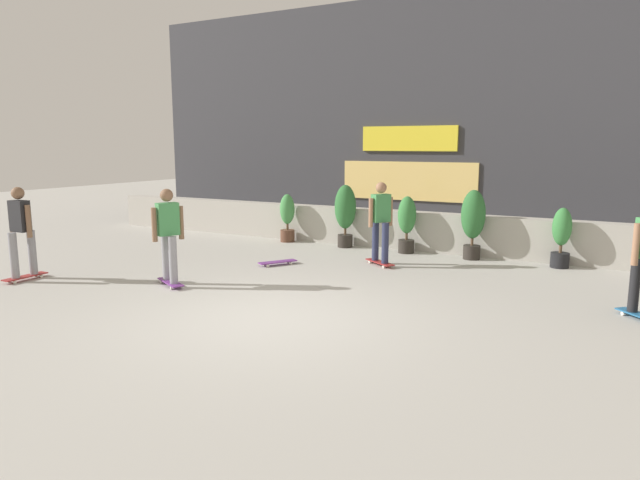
% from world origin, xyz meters
% --- Properties ---
extents(ground_plane, '(48.00, 48.00, 0.00)m').
position_xyz_m(ground_plane, '(0.00, 0.00, 0.00)').
color(ground_plane, '#B2AFA8').
extents(planter_wall, '(18.00, 0.40, 0.90)m').
position_xyz_m(planter_wall, '(0.00, 6.00, 0.45)').
color(planter_wall, '#B2ADA3').
rests_on(planter_wall, ground).
extents(building_backdrop, '(20.00, 2.08, 6.50)m').
position_xyz_m(building_backdrop, '(-0.00, 10.00, 3.25)').
color(building_backdrop, '#38383D').
rests_on(building_backdrop, ground).
extents(potted_plant_0, '(0.37, 0.37, 1.21)m').
position_xyz_m(potted_plant_0, '(-3.13, 5.55, 0.64)').
color(potted_plant_0, brown).
rests_on(potted_plant_0, ground).
extents(potted_plant_1, '(0.51, 0.51, 1.49)m').
position_xyz_m(potted_plant_1, '(-1.51, 5.55, 0.87)').
color(potted_plant_1, '#2D2823').
rests_on(potted_plant_1, ground).
extents(potted_plant_2, '(0.41, 0.41, 1.29)m').
position_xyz_m(potted_plant_2, '(0.04, 5.55, 0.72)').
color(potted_plant_2, '#2D2823').
rests_on(potted_plant_2, ground).
extents(potted_plant_3, '(0.51, 0.51, 1.49)m').
position_xyz_m(potted_plant_3, '(1.52, 5.55, 0.87)').
color(potted_plant_3, '#2D2823').
rests_on(potted_plant_3, ground).
extents(potted_plant_4, '(0.37, 0.37, 1.21)m').
position_xyz_m(potted_plant_4, '(3.28, 5.55, 0.64)').
color(potted_plant_4, black).
rests_on(potted_plant_4, ground).
extents(skater_far_right, '(0.80, 0.54, 1.70)m').
position_xyz_m(skater_far_right, '(-2.55, 0.71, 0.94)').
color(skater_far_right, '#72338C').
rests_on(skater_far_right, ground).
extents(skater_far_left, '(0.77, 0.62, 1.70)m').
position_xyz_m(skater_far_left, '(0.03, 4.02, 0.94)').
color(skater_far_left, maroon).
rests_on(skater_far_left, ground).
extents(skater_by_wall_left, '(0.56, 0.80, 1.70)m').
position_xyz_m(skater_by_wall_left, '(-5.17, -0.24, 0.94)').
color(skater_by_wall_left, maroon).
rests_on(skater_by_wall_left, ground).
extents(skateboard_near_camera, '(0.60, 0.78, 0.08)m').
position_xyz_m(skateboard_near_camera, '(-1.83, 3.05, 0.06)').
color(skateboard_near_camera, '#72338C').
rests_on(skateboard_near_camera, ground).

